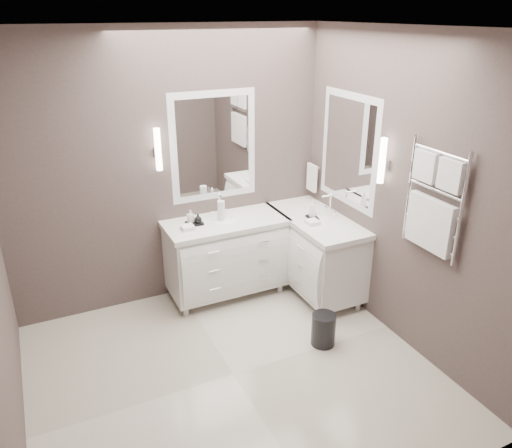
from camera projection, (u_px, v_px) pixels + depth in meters
name	position (u px, v px, depth m)	size (l,w,h in m)	color
floor	(234.00, 375.00, 4.17)	(3.20, 3.00, 0.01)	beige
ceiling	(226.00, 27.00, 3.10)	(3.20, 3.00, 0.01)	white
wall_back	(171.00, 171.00, 4.88)	(3.20, 0.01, 2.70)	#493D3A
wall_front	(352.00, 340.00, 2.38)	(3.20, 0.01, 2.70)	#493D3A
wall_right	(403.00, 194.00, 4.27)	(0.01, 3.00, 2.70)	#493D3A
vanity_back	(226.00, 253.00, 5.17)	(1.24, 0.59, 0.97)	white
vanity_right	(315.00, 249.00, 5.24)	(0.59, 1.24, 0.97)	white
mirror_back	(214.00, 146.00, 4.96)	(0.90, 0.02, 1.10)	white
mirror_right	(349.00, 150.00, 4.84)	(0.02, 0.90, 1.10)	white
sconce_back	(158.00, 150.00, 4.67)	(0.06, 0.06, 0.40)	white
sconce_right	(382.00, 162.00, 4.32)	(0.06, 0.06, 0.40)	white
towel_bar_corner	(312.00, 177.00, 5.46)	(0.03, 0.22, 0.30)	white
towel_ladder	(433.00, 206.00, 3.90)	(0.06, 0.58, 0.90)	white
waste_bin	(323.00, 329.00, 4.49)	(0.22, 0.22, 0.30)	black
amenity_tray_back	(194.00, 223.00, 4.93)	(0.16, 0.12, 0.02)	black
amenity_tray_right	(312.00, 218.00, 5.06)	(0.11, 0.14, 0.02)	black
water_bottle	(221.00, 211.00, 4.97)	(0.07, 0.07, 0.21)	silver
soap_bottle_a	(191.00, 216.00, 4.90)	(0.06, 0.06, 0.12)	white
soap_bottle_b	(198.00, 218.00, 4.89)	(0.07, 0.07, 0.09)	black
soap_bottle_c	(313.00, 208.00, 5.02)	(0.07, 0.07, 0.18)	white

